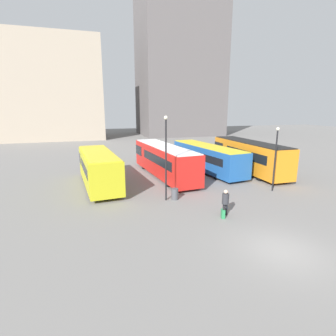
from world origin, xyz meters
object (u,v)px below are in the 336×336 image
Objects in this scene: bus_1 at (164,159)px; bus_2 at (207,157)px; lamp_post_1 at (276,154)px; traveler at (225,200)px; lamp_post_0 at (166,152)px; suitcase at (223,214)px; bus_3 at (249,155)px; trash_bin at (175,194)px; bus_0 at (99,168)px.

bus_2 is at bearing -87.90° from bus_1.
bus_2 is 2.16× the size of lamp_post_1.
traveler is 0.27× the size of lamp_post_0.
lamp_post_1 is at bearing -47.18° from suitcase.
lamp_post_0 is at bearing 43.66° from suitcase.
suitcase is 0.16× the size of lamp_post_1.
lamp_post_1 is (6.35, 3.37, 2.12)m from traveler.
bus_1 is 11.44m from suitcase.
lamp_post_1 reaches higher than bus_3.
bus_2 is at bearing 50.95° from trash_bin.
bus_1 is 14.33× the size of trash_bin.
lamp_post_0 is (-11.18, -6.12, 1.84)m from bus_3.
bus_1 is 1.07× the size of bus_2.
bus_1 is at bearing 18.16° from traveler.
bus_1 is 5.11m from bus_2.
bus_0 is 7.58m from trash_bin.
traveler is (-4.19, -11.58, -0.52)m from bus_2.
lamp_post_1 is at bearing -141.31° from bus_1.
lamp_post_0 reaches higher than bus_3.
lamp_post_0 is at bearing 176.63° from trash_bin.
bus_0 reaches higher than trash_bin.
bus_1 is at bearing 74.87° from lamp_post_0.
traveler is at bearing 140.78° from bus_3.
bus_2 is 4.49m from bus_3.
lamp_post_1 is at bearing -2.97° from trash_bin.
bus_1 reaches higher than suitcase.
bus_1 is 10.58m from lamp_post_1.
lamp_post_0 is (4.58, -5.27, 1.98)m from bus_0.
lamp_post_1 is (-2.03, -6.60, 1.34)m from bus_3.
bus_2 is 6.67× the size of traveler.
bus_2 is 10.07m from trash_bin.
suitcase is at bearing 151.89° from bus_2.
bus_2 reaches higher than suitcase.
bus_0 is 15.79m from bus_3.
trash_bin is at bearing 165.26° from bus_1.
traveler is at bearing -60.95° from trash_bin.
bus_0 is at bearing 100.80° from bus_1.
lamp_post_0 is at bearing -143.88° from bus_0.
bus_2 is at bearing -7.22° from suitcase.
lamp_post_0 is at bearing 130.53° from bus_2.
lamp_post_0 reaches higher than bus_0.
trash_bin is at bearing 177.03° from lamp_post_1.
trash_bin reaches higher than suitcase.
suitcase is at bearing -59.88° from lamp_post_0.
suitcase is at bearing 177.76° from bus_1.
lamp_post_0 is (-1.92, -7.10, 1.94)m from bus_1.
bus_3 reaches higher than trash_bin.
traveler is 0.88m from suitcase.
bus_1 is 7.36m from trash_bin.
bus_0 is 14.96m from lamp_post_1.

